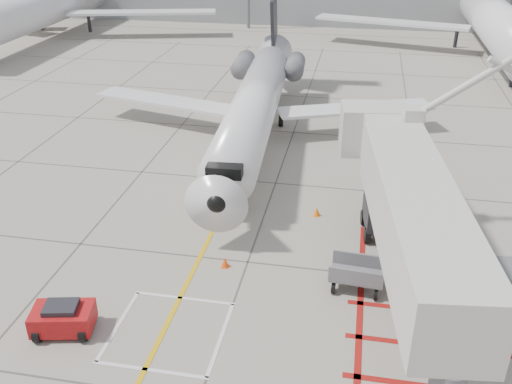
# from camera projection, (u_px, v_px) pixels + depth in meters

# --- Properties ---
(ground_plane) EXTENTS (260.00, 260.00, 0.00)m
(ground_plane) POSITION_uv_depth(u_px,v_px,m) (227.00, 321.00, 21.85)
(ground_plane) COLOR gray
(ground_plane) RESTS_ON ground
(regional_jet) EXTENTS (26.28, 32.25, 8.08)m
(regional_jet) POSITION_uv_depth(u_px,v_px,m) (250.00, 93.00, 34.01)
(regional_jet) COLOR silver
(regional_jet) RESTS_ON ground_plane
(jet_bridge) EXTENTS (10.47, 18.63, 7.10)m
(jet_bridge) POSITION_uv_depth(u_px,v_px,m) (415.00, 231.00, 20.91)
(jet_bridge) COLOR silver
(jet_bridge) RESTS_ON ground_plane
(pushback_tug) EXTENTS (2.45, 1.81, 1.29)m
(pushback_tug) POSITION_uv_depth(u_px,v_px,m) (63.00, 317.00, 21.04)
(pushback_tug) COLOR #AD1013
(pushback_tug) RESTS_ON ground_plane
(baggage_cart) EXTENTS (2.28, 1.54, 1.37)m
(baggage_cart) POSITION_uv_depth(u_px,v_px,m) (357.00, 275.00, 23.33)
(baggage_cart) COLOR slate
(baggage_cart) RESTS_ON ground_plane
(ground_power_unit) EXTENTS (2.89, 1.86, 2.17)m
(ground_power_unit) POSITION_uv_depth(u_px,v_px,m) (487.00, 291.00, 21.72)
(ground_power_unit) COLOR beige
(ground_power_unit) RESTS_ON ground_plane
(cone_nose) EXTENTS (0.34, 0.34, 0.48)m
(cone_nose) POSITION_uv_depth(u_px,v_px,m) (225.00, 262.00, 24.93)
(cone_nose) COLOR #F24A0C
(cone_nose) RESTS_ON ground_plane
(cone_side) EXTENTS (0.34, 0.34, 0.48)m
(cone_side) POSITION_uv_depth(u_px,v_px,m) (317.00, 211.00, 28.93)
(cone_side) COLOR orange
(cone_side) RESTS_ON ground_plane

